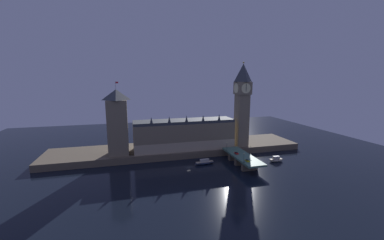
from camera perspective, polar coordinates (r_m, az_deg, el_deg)
name	(u,v)px	position (r m, az deg, el deg)	size (l,w,h in m)	color
ground_plane	(189,167)	(178.47, -0.76, -11.40)	(400.00, 400.00, 0.00)	black
embankment	(178,149)	(213.55, -3.37, -7.03)	(220.00, 42.00, 5.46)	brown
parliament_hall	(184,134)	(202.77, -1.91, -3.48)	(85.18, 21.26, 30.12)	#7F7056
clock_tower	(242,102)	(212.05, 12.07, 4.23)	(12.61, 12.72, 74.10)	#7F7056
victoria_tower	(118,122)	(193.46, -17.61, -0.51)	(15.54, 15.54, 57.69)	#7F7056
bridge	(242,158)	(186.17, 12.09, -9.03)	(13.89, 46.00, 7.43)	#4C7560
car_northbound_lead	(236,153)	(187.34, 10.72, -7.89)	(2.07, 3.92, 1.52)	red
car_northbound_trail	(247,161)	(172.86, 13.22, -9.55)	(1.99, 3.94, 1.32)	yellow
pedestrian_near_rail	(245,162)	(169.56, 12.66, -9.82)	(0.38, 0.38, 1.62)	black
street_lamp_near	(244,157)	(168.82, 12.47, -8.64)	(1.34, 0.60, 7.02)	#2D3333
street_lamp_mid	(250,149)	(187.14, 13.95, -6.88)	(1.34, 0.60, 6.93)	#2D3333
street_lamp_far	(227,145)	(194.14, 8.46, -6.04)	(1.34, 0.60, 7.13)	#2D3333
boat_upstream	(205,162)	(184.25, 3.05, -10.22)	(16.00, 5.20, 4.10)	#1E2842
boat_downstream	(276,160)	(200.93, 19.68, -9.03)	(11.81, 4.32, 4.51)	#B2A893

